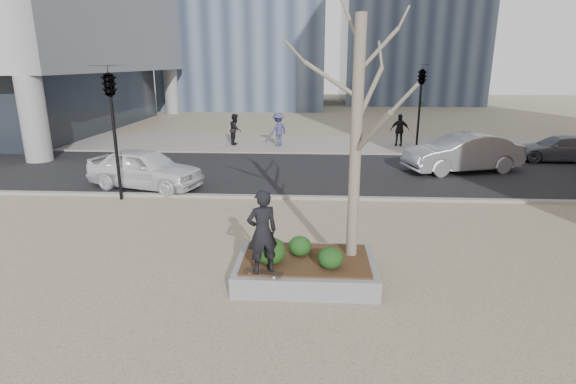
# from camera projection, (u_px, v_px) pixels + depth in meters

# --- Properties ---
(ground) EXTENTS (120.00, 120.00, 0.00)m
(ground) POSITION_uv_depth(u_px,v_px,m) (260.00, 278.00, 9.89)
(ground) COLOR tan
(ground) RESTS_ON ground
(street) EXTENTS (60.00, 8.00, 0.02)m
(street) POSITION_uv_depth(u_px,v_px,m) (287.00, 172.00, 19.48)
(street) COLOR black
(street) RESTS_ON ground
(far_sidewalk) EXTENTS (60.00, 6.00, 0.02)m
(far_sidewalk) POSITION_uv_depth(u_px,v_px,m) (294.00, 144.00, 26.19)
(far_sidewalk) COLOR gray
(far_sidewalk) RESTS_ON ground
(planter) EXTENTS (3.00, 2.00, 0.45)m
(planter) POSITION_uv_depth(u_px,v_px,m) (306.00, 270.00, 9.77)
(planter) COLOR gray
(planter) RESTS_ON ground
(planter_mulch) EXTENTS (2.70, 1.70, 0.04)m
(planter_mulch) POSITION_uv_depth(u_px,v_px,m) (306.00, 259.00, 9.71)
(planter_mulch) COLOR #382314
(planter_mulch) RESTS_ON planter
(sycamore_tree) EXTENTS (2.80, 2.80, 6.60)m
(sycamore_tree) POSITION_uv_depth(u_px,v_px,m) (358.00, 103.00, 9.02)
(sycamore_tree) COLOR gray
(sycamore_tree) RESTS_ON planter_mulch
(shrub_left) EXTENTS (0.67, 0.67, 0.57)m
(shrub_left) POSITION_uv_depth(u_px,v_px,m) (270.00, 251.00, 9.37)
(shrub_left) COLOR #143711
(shrub_left) RESTS_ON planter_mulch
(shrub_middle) EXTENTS (0.51, 0.51, 0.43)m
(shrub_middle) POSITION_uv_depth(u_px,v_px,m) (300.00, 246.00, 9.80)
(shrub_middle) COLOR #163A12
(shrub_middle) RESTS_ON planter_mulch
(shrub_right) EXTENTS (0.53, 0.53, 0.45)m
(shrub_right) POSITION_uv_depth(u_px,v_px,m) (330.00, 258.00, 9.19)
(shrub_right) COLOR black
(shrub_right) RESTS_ON planter_mulch
(skateboard) EXTENTS (0.81, 0.38, 0.08)m
(skateboard) POSITION_uv_depth(u_px,v_px,m) (263.00, 273.00, 9.01)
(skateboard) COLOR black
(skateboard) RESTS_ON planter
(skateboarder) EXTENTS (0.74, 0.64, 1.71)m
(skateboarder) POSITION_uv_depth(u_px,v_px,m) (262.00, 232.00, 8.77)
(skateboarder) COLOR black
(skateboarder) RESTS_ON skateboard
(police_car) EXTENTS (4.68, 2.88, 1.49)m
(police_car) POSITION_uv_depth(u_px,v_px,m) (145.00, 168.00, 16.74)
(police_car) COLOR white
(police_car) RESTS_ON street
(car_silver) EXTENTS (5.22, 2.98, 1.63)m
(car_silver) POSITION_uv_depth(u_px,v_px,m) (463.00, 153.00, 19.25)
(car_silver) COLOR #9C9EA4
(car_silver) RESTS_ON street
(car_third) EXTENTS (4.26, 2.01, 1.20)m
(car_third) POSITION_uv_depth(u_px,v_px,m) (558.00, 149.00, 21.39)
(car_third) COLOR slate
(car_third) RESTS_ON street
(pedestrian_a) EXTENTS (0.67, 0.86, 1.75)m
(pedestrian_a) POSITION_uv_depth(u_px,v_px,m) (236.00, 129.00, 25.66)
(pedestrian_a) COLOR black
(pedestrian_a) RESTS_ON far_sidewalk
(pedestrian_b) EXTENTS (1.30, 1.36, 1.86)m
(pedestrian_b) POSITION_uv_depth(u_px,v_px,m) (278.00, 129.00, 25.17)
(pedestrian_b) COLOR #393D67
(pedestrian_b) RESTS_ON far_sidewalk
(pedestrian_c) EXTENTS (1.08, 0.52, 1.79)m
(pedestrian_c) POSITION_uv_depth(u_px,v_px,m) (400.00, 130.00, 25.13)
(pedestrian_c) COLOR black
(pedestrian_c) RESTS_ON far_sidewalk
(traffic_light_near) EXTENTS (0.60, 2.48, 4.50)m
(traffic_light_near) POSITION_uv_depth(u_px,v_px,m) (115.00, 135.00, 14.94)
(traffic_light_near) COLOR black
(traffic_light_near) RESTS_ON ground
(traffic_light_far) EXTENTS (0.60, 2.48, 4.50)m
(traffic_light_far) POSITION_uv_depth(u_px,v_px,m) (419.00, 110.00, 22.91)
(traffic_light_far) COLOR black
(traffic_light_far) RESTS_ON ground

